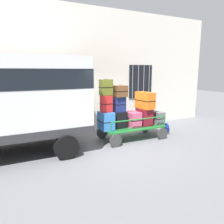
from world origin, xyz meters
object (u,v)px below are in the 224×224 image
suitcase_midleft_top (120,91)px  suitcase_left_middle (106,104)px  van (2,97)px  suitcase_left_bottom (106,121)px  suitcase_center_bottom (133,119)px  suitcase_midright_bottom (144,117)px  luggage_cart (132,128)px  suitcase_right_bottom (156,117)px  suitcase_midleft_middle (119,104)px  suitcase_midright_middle (145,100)px  backpack (166,128)px  suitcase_midleft_bottom (119,120)px  suitcase_left_top (106,87)px

suitcase_midleft_top → suitcase_left_middle: bearing=-179.4°
van → suitcase_left_middle: 3.18m
van → suitcase_left_bottom: size_ratio=7.68×
suitcase_center_bottom → suitcase_midright_bottom: (0.53, 0.05, 0.04)m
van → luggage_cart: 4.43m
luggage_cart → van: bearing=176.9°
suitcase_midright_bottom → suitcase_right_bottom: size_ratio=1.00×
suitcase_midleft_middle → luggage_cart: bearing=-3.3°
suitcase_center_bottom → suitcase_midright_middle: size_ratio=0.77×
suitcase_right_bottom → backpack: suitcase_right_bottom is taller
van → suitcase_left_bottom: 3.30m
suitcase_left_middle → suitcase_midleft_bottom: 0.82m
suitcase_left_bottom → suitcase_center_bottom: 1.06m
luggage_cart → suitcase_midleft_top: (-0.53, -0.02, 1.41)m
suitcase_midleft_top → suitcase_right_bottom: 1.93m
suitcase_left_bottom → suitcase_midleft_bottom: suitcase_left_bottom is taller
suitcase_midleft_middle → suitcase_midright_bottom: suitcase_midleft_middle is taller
suitcase_left_top → suitcase_midright_bottom: size_ratio=0.80×
luggage_cart → suitcase_center_bottom: bearing=-90.0°
suitcase_midleft_bottom → suitcase_midright_bottom: size_ratio=0.87×
suitcase_midleft_bottom → suitcase_midright_bottom: bearing=0.4°
suitcase_left_top → suitcase_midleft_middle: 0.81m
van → suitcase_midright_middle: (4.74, -0.23, -0.36)m
backpack → suitcase_left_bottom: bearing=178.8°
suitcase_left_top → suitcase_midleft_top: size_ratio=1.20×
suitcase_midleft_middle → suitcase_midleft_top: suitcase_midleft_top is taller
suitcase_midleft_middle → suitcase_midright_bottom: size_ratio=0.81×
suitcase_left_top → backpack: bearing=-1.0°
suitcase_left_bottom → suitcase_right_bottom: (2.12, -0.04, -0.08)m
van → suitcase_midright_bottom: van is taller
suitcase_midleft_bottom → suitcase_midright_bottom: suitcase_midright_bottom is taller
luggage_cart → suitcase_center_bottom: size_ratio=3.83×
van → suitcase_midright_middle: van is taller
luggage_cart → backpack: bearing=-1.7°
suitcase_left_top → suitcase_midleft_bottom: bearing=1.2°
luggage_cart → suitcase_left_middle: 1.46m
suitcase_midleft_middle → suitcase_midright_middle: size_ratio=0.67×
suitcase_midleft_middle → backpack: bearing=-2.1°
van → backpack: bearing=-2.7°
suitcase_center_bottom → backpack: suitcase_center_bottom is taller
suitcase_left_top → suitcase_midleft_middle: suitcase_left_top is taller
suitcase_midleft_middle → suitcase_midright_bottom: (1.06, -0.01, -0.54)m
van → suitcase_midright_middle: size_ratio=5.97×
suitcase_midleft_top → suitcase_midright_middle: (1.06, 0.01, -0.39)m
suitcase_midright_middle → suitcase_left_middle: bearing=-179.5°
suitcase_left_top → suitcase_midright_middle: (1.59, -0.01, -0.53)m
suitcase_right_bottom → suitcase_left_top: bearing=179.1°
luggage_cart → suitcase_midleft_middle: size_ratio=4.40×
suitcase_midleft_bottom → suitcase_right_bottom: size_ratio=0.87×
van → suitcase_left_top: 3.16m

